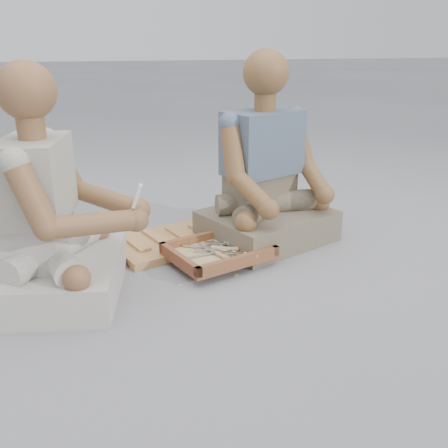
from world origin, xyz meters
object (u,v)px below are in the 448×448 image
object	(u,v)px
carved_panel	(172,242)
companion	(267,181)
craftsman	(53,222)
tool_tray	(219,252)

from	to	relation	value
carved_panel	companion	bearing A→B (deg)	-6.88
craftsman	companion	world-z (taller)	companion
tool_tray	companion	size ratio (longest dim) A/B	0.55
carved_panel	companion	distance (m)	0.60
tool_tray	craftsman	bearing A→B (deg)	-172.50
tool_tray	companion	world-z (taller)	companion
companion	craftsman	bearing A→B (deg)	-3.33
carved_panel	craftsman	size ratio (longest dim) A/B	0.63
carved_panel	tool_tray	world-z (taller)	tool_tray
tool_tray	craftsman	size ratio (longest dim) A/B	0.57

